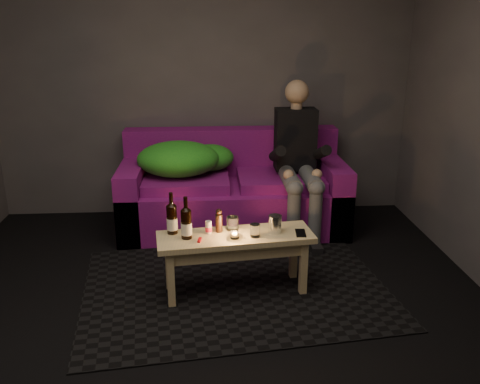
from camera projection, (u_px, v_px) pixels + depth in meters
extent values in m
plane|color=black|center=(208.00, 336.00, 3.14)|extent=(4.50, 4.50, 0.00)
plane|color=#464446|center=(204.00, 82.00, 4.86)|extent=(4.00, 0.00, 4.00)
cube|color=black|center=(235.00, 287.00, 3.72)|extent=(2.34, 1.82, 0.01)
cube|color=#760F75|center=(233.00, 205.00, 4.76)|extent=(2.04, 0.92, 0.43)
cube|color=#760F75|center=(231.00, 151.00, 4.95)|extent=(2.04, 0.22, 0.45)
cube|color=#760F75|center=(134.00, 197.00, 4.67)|extent=(0.20, 0.92, 0.63)
cube|color=#760F75|center=(330.00, 193.00, 4.79)|extent=(0.20, 0.92, 0.63)
cube|color=#760F75|center=(186.00, 182.00, 4.61)|extent=(0.77, 0.61, 0.10)
cube|color=#760F75|center=(280.00, 180.00, 4.66)|extent=(0.77, 0.61, 0.10)
ellipsoid|color=#188925|center=(178.00, 159.00, 4.59)|extent=(0.74, 0.57, 0.31)
ellipsoid|color=#188925|center=(210.00, 158.00, 4.75)|extent=(0.45, 0.37, 0.25)
ellipsoid|color=#188925|center=(155.00, 163.00, 4.71)|extent=(0.33, 0.27, 0.16)
cube|color=black|center=(295.00, 139.00, 4.65)|extent=(0.37, 0.22, 0.56)
sphere|color=tan|center=(297.00, 92.00, 4.52)|extent=(0.21, 0.21, 0.21)
cylinder|color=#50555B|center=(290.00, 179.00, 4.44)|extent=(0.14, 0.51, 0.14)
cylinder|color=#50555B|center=(311.00, 179.00, 4.45)|extent=(0.14, 0.51, 0.14)
cylinder|color=#50555B|center=(294.00, 220.00, 4.30)|extent=(0.11, 0.11, 0.52)
cylinder|color=#50555B|center=(315.00, 219.00, 4.31)|extent=(0.11, 0.11, 0.52)
cube|color=black|center=(294.00, 247.00, 4.31)|extent=(0.09, 0.22, 0.06)
cube|color=black|center=(315.00, 247.00, 4.32)|extent=(0.09, 0.22, 0.06)
cube|color=#EEDC8B|center=(235.00, 237.00, 3.54)|extent=(1.12, 0.47, 0.04)
cube|color=#EEDC8B|center=(235.00, 246.00, 3.56)|extent=(0.97, 0.38, 0.10)
cube|color=#EEDC8B|center=(171.00, 280.00, 3.41)|extent=(0.05, 0.05, 0.40)
cube|color=#EEDC8B|center=(169.00, 264.00, 3.64)|extent=(0.05, 0.05, 0.40)
cube|color=#EEDC8B|center=(303.00, 268.00, 3.57)|extent=(0.05, 0.05, 0.40)
cube|color=#EEDC8B|center=(293.00, 253.00, 3.80)|extent=(0.05, 0.05, 0.40)
cylinder|color=black|center=(172.00, 220.00, 3.52)|extent=(0.07, 0.07, 0.20)
cylinder|color=white|center=(172.00, 224.00, 3.53)|extent=(0.08, 0.08, 0.09)
cone|color=black|center=(171.00, 204.00, 3.49)|extent=(0.07, 0.07, 0.03)
cylinder|color=black|center=(171.00, 199.00, 3.47)|extent=(0.03, 0.03, 0.10)
cylinder|color=black|center=(186.00, 224.00, 3.44)|extent=(0.07, 0.07, 0.20)
cylinder|color=white|center=(186.00, 229.00, 3.45)|extent=(0.08, 0.08, 0.09)
cone|color=black|center=(186.00, 208.00, 3.40)|extent=(0.07, 0.07, 0.03)
cylinder|color=black|center=(186.00, 204.00, 3.39)|extent=(0.03, 0.03, 0.10)
cylinder|color=silver|center=(209.00, 227.00, 3.54)|extent=(0.05, 0.05, 0.09)
cylinder|color=black|center=(219.00, 223.00, 3.56)|extent=(0.06, 0.06, 0.13)
cylinder|color=white|center=(233.00, 223.00, 3.59)|extent=(0.11, 0.11, 0.10)
cylinder|color=white|center=(235.00, 235.00, 3.46)|extent=(0.06, 0.06, 0.04)
sphere|color=orange|center=(235.00, 234.00, 3.46)|extent=(0.02, 0.02, 0.02)
cylinder|color=white|center=(255.00, 230.00, 3.49)|extent=(0.09, 0.09, 0.09)
cylinder|color=silver|center=(275.00, 224.00, 3.55)|extent=(0.12, 0.12, 0.13)
cube|color=black|center=(301.00, 233.00, 3.55)|extent=(0.08, 0.14, 0.01)
cube|color=red|center=(200.00, 240.00, 3.43)|extent=(0.03, 0.07, 0.01)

